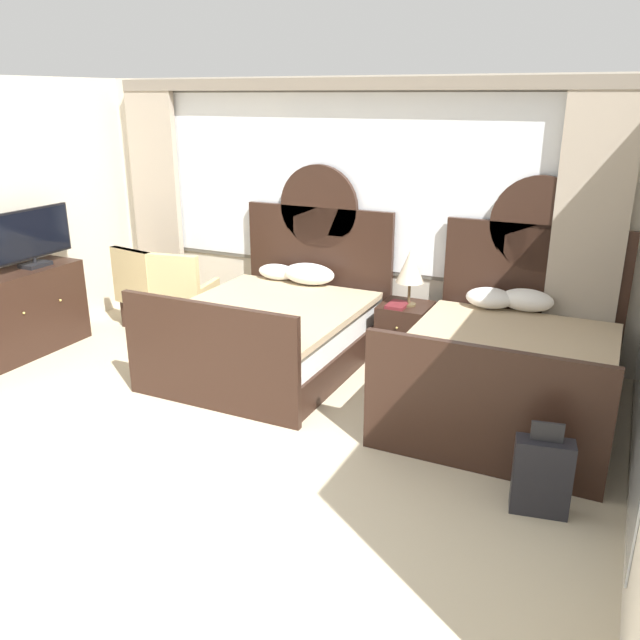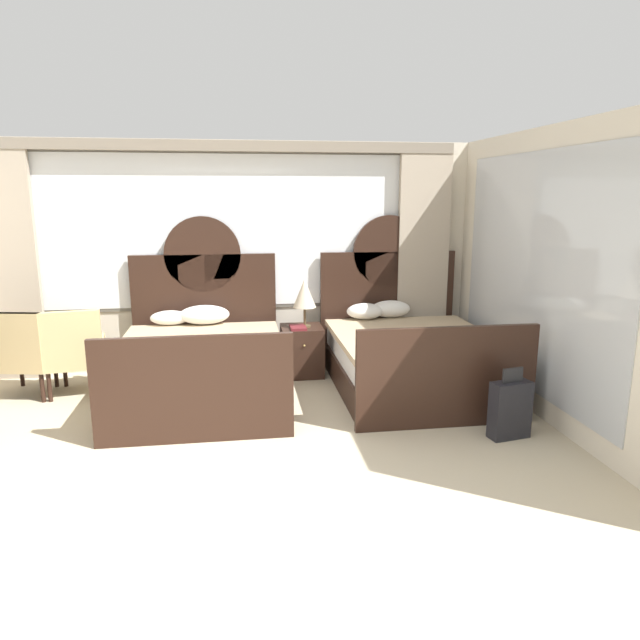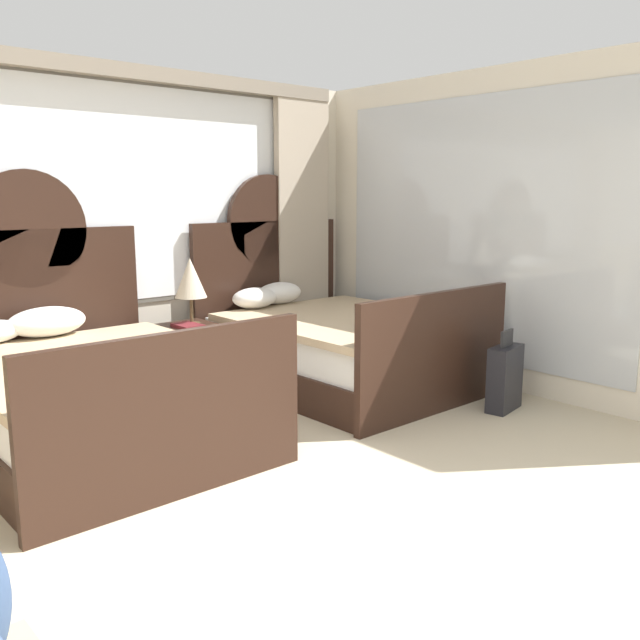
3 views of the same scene
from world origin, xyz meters
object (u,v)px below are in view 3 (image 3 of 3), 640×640
bed_near_mirror (336,343)px  suitcase_on_floor (505,378)px  bed_near_window (91,391)px  table_lamp_on_nightstand (190,279)px  book_on_nightstand (188,326)px  nightstand_between_beds (189,359)px

bed_near_mirror → suitcase_on_floor: size_ratio=3.40×
bed_near_mirror → suitcase_on_floor: bearing=-71.4°
bed_near_window → bed_near_mirror: 2.23m
bed_near_window → table_lamp_on_nightstand: bed_near_window is taller
book_on_nightstand → suitcase_on_floor: size_ratio=0.41×
nightstand_between_beds → book_on_nightstand: (-0.05, -0.10, 0.30)m
bed_near_window → book_on_nightstand: bed_near_window is taller
bed_near_mirror → table_lamp_on_nightstand: size_ratio=3.84×
book_on_nightstand → nightstand_between_beds: bearing=60.8°
table_lamp_on_nightstand → suitcase_on_floor: bearing=-52.6°
bed_near_window → table_lamp_on_nightstand: 1.44m
bed_near_mirror → table_lamp_on_nightstand: (-1.08, 0.62, 0.60)m
table_lamp_on_nightstand → book_on_nightstand: 0.39m
book_on_nightstand → bed_near_window: bearing=-153.2°
nightstand_between_beds → table_lamp_on_nightstand: 0.68m
bed_near_window → book_on_nightstand: bearing=26.8°
table_lamp_on_nightstand → suitcase_on_floor: size_ratio=0.89×
bed_near_mirror → book_on_nightstand: (-1.17, 0.54, 0.23)m
book_on_nightstand → suitcase_on_floor: (1.64, -1.95, -0.34)m
nightstand_between_beds → table_lamp_on_nightstand: bearing=-25.4°
bed_near_mirror → nightstand_between_beds: 1.28m
nightstand_between_beds → table_lamp_on_nightstand: table_lamp_on_nightstand is taller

